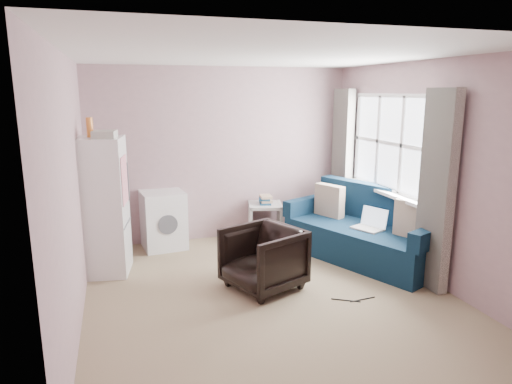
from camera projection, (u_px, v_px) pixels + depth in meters
room at (270, 180)px, 4.72m from camera, size 3.84×4.24×2.54m
armchair at (263, 255)px, 5.03m from camera, size 0.92×0.95×0.76m
fridge at (102, 206)px, 5.37m from camera, size 0.66×0.65×1.86m
washing_machine at (163, 218)px, 6.36m from camera, size 0.63×0.63×0.80m
side_table at (265, 218)px, 6.77m from camera, size 0.58×0.58×0.66m
sofa at (367, 233)px, 5.97m from camera, size 1.70×2.28×0.93m
window_dressing at (381, 174)px, 5.90m from camera, size 0.17×2.62×2.18m
floor_cables at (354, 300)px, 4.80m from camera, size 0.47×0.17×0.01m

